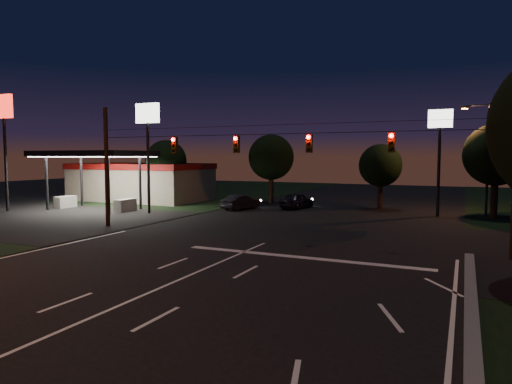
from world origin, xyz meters
The scene contains 17 objects.
ground centered at (0.00, 0.00, 0.00)m, with size 140.00×140.00×0.00m, color black.
cross_street_left centered at (-20.00, 16.00, 0.00)m, with size 20.00×16.00×0.02m, color black.
stop_bar centered at (3.00, 11.50, 0.01)m, with size 12.00×0.50×0.01m, color silver.
utility_pole_right centered at (12.00, 15.00, 0.00)m, with size 0.30×0.30×9.00m, color black.
utility_pole_left centered at (-12.00, 15.00, 0.00)m, with size 0.28×0.28×8.00m, color black.
signal_span centered at (0.00, 14.96, 5.50)m, with size 24.00×0.40×1.56m.
gas_station centered at (-21.86, 30.39, 2.38)m, with size 14.20×16.10×5.25m.
pole_sign_left_near centered at (-14.00, 22.00, 6.98)m, with size 2.20×0.30×9.10m.
pole_sign_left_far centered at (-26.00, 18.00, 7.61)m, with size 2.00×0.30×10.00m.
pole_sign_right centered at (8.00, 30.00, 6.24)m, with size 1.80×0.30×8.40m.
street_light_right_far centered at (11.24, 32.00, 5.24)m, with size 2.20×0.35×9.00m.
tree_far_a centered at (-17.98, 30.12, 4.26)m, with size 4.20×4.20×6.42m.
tree_far_b centered at (-7.98, 34.13, 4.61)m, with size 4.60×4.60×6.98m.
tree_far_c centered at (3.02, 33.10, 3.90)m, with size 3.80×3.80×5.86m.
tree_far_d centered at (12.02, 31.13, 4.83)m, with size 4.80×4.80×7.30m.
car_oncoming_a centered at (-4.05, 30.68, 0.72)m, with size 1.71×4.24×1.44m, color black.
car_oncoming_b centered at (-8.28, 27.75, 0.66)m, with size 1.40×4.01×1.32m, color black.
Camera 1 is at (9.89, -8.63, 4.75)m, focal length 32.00 mm.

